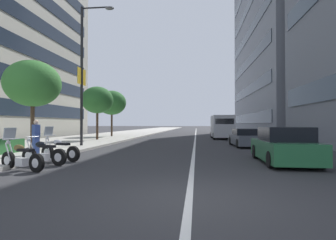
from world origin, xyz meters
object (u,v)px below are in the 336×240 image
at_px(motorcycle_far_end_row, 21,158).
at_px(street_tree_far_plaza, 97,100).
at_px(motorcycle_second_in_row, 59,150).
at_px(street_tree_by_lamp_post, 33,84).
at_px(car_lead_in_lane, 284,146).
at_px(pedestrian_on_plaza, 36,137).
at_px(street_lamp_with_banners, 86,64).
at_px(delivery_van_ahead, 222,126).
at_px(car_mid_block_traffic, 246,138).
at_px(street_tree_mid_sidewalk, 112,103).
at_px(motorcycle_mid_row, 43,154).

xyz_separation_m(motorcycle_far_end_row, street_tree_far_plaza, (15.47, 3.27, 3.40)).
distance_m(motorcycle_second_in_row, street_tree_by_lamp_post, 5.93).
height_order(car_lead_in_lane, street_tree_by_lamp_post, street_tree_by_lamp_post).
distance_m(street_tree_by_lamp_post, pedestrian_on_plaza, 4.24).
bearing_deg(car_lead_in_lane, street_lamp_with_banners, 62.57).
bearing_deg(pedestrian_on_plaza, delivery_van_ahead, 8.57).
distance_m(car_mid_block_traffic, delivery_van_ahead, 9.86).
distance_m(car_lead_in_lane, street_tree_mid_sidewalk, 24.19).
bearing_deg(motorcycle_second_in_row, car_mid_block_traffic, -118.31).
bearing_deg(street_tree_by_lamp_post, street_tree_mid_sidewalk, 2.55).
xyz_separation_m(motorcycle_far_end_row, street_tree_by_lamp_post, (5.81, 3.41, 3.48)).
relative_size(car_lead_in_lane, car_mid_block_traffic, 0.99).
xyz_separation_m(car_lead_in_lane, pedestrian_on_plaza, (0.59, 11.12, 0.30)).
bearing_deg(street_lamp_with_banners, street_tree_mid_sidewalk, 10.97).
xyz_separation_m(motorcycle_mid_row, street_tree_far_plaza, (14.16, 3.28, 3.42)).
distance_m(street_lamp_with_banners, pedestrian_on_plaza, 7.16).
relative_size(street_tree_far_plaza, street_tree_mid_sidewalk, 0.91).
distance_m(delivery_van_ahead, street_lamp_with_banners, 16.29).
relative_size(street_tree_far_plaza, pedestrian_on_plaza, 3.01).
relative_size(motorcycle_second_in_row, street_tree_far_plaza, 0.43).
distance_m(motorcycle_far_end_row, car_lead_in_lane, 9.91).
height_order(car_lead_in_lane, pedestrian_on_plaza, pedestrian_on_plaza).
height_order(car_mid_block_traffic, street_tree_mid_sidewalk, street_tree_mid_sidewalk).
relative_size(motorcycle_mid_row, street_lamp_with_banners, 0.22).
height_order(motorcycle_second_in_row, street_lamp_with_banners, street_lamp_with_banners).
relative_size(motorcycle_far_end_row, motorcycle_mid_row, 0.96).
bearing_deg(street_tree_far_plaza, street_tree_mid_sidewalk, 7.18).
xyz_separation_m(motorcycle_far_end_row, motorcycle_second_in_row, (2.47, -0.04, 0.01)).
bearing_deg(street_tree_by_lamp_post, motorcycle_mid_row, -142.82).
xyz_separation_m(motorcycle_second_in_row, car_mid_block_traffic, (8.43, -9.45, 0.15)).
relative_size(street_tree_by_lamp_post, pedestrian_on_plaza, 3.10).
relative_size(motorcycle_mid_row, street_tree_by_lamp_post, 0.41).
height_order(car_mid_block_traffic, street_tree_far_plaza, street_tree_far_plaza).
distance_m(motorcycle_second_in_row, delivery_van_ahead, 20.21).
bearing_deg(delivery_van_ahead, motorcycle_second_in_row, 154.01).
xyz_separation_m(motorcycle_second_in_row, street_tree_mid_sidewalk, (19.93, 4.19, 3.69)).
relative_size(motorcycle_mid_row, car_lead_in_lane, 0.49).
bearing_deg(street_tree_far_plaza, delivery_van_ahead, -66.43).
height_order(street_lamp_with_banners, street_tree_by_lamp_post, street_lamp_with_banners).
distance_m(motorcycle_mid_row, street_tree_by_lamp_post, 6.65).
bearing_deg(car_lead_in_lane, pedestrian_on_plaza, 88.13).
bearing_deg(street_tree_mid_sidewalk, pedestrian_on_plaza, -172.41).
xyz_separation_m(delivery_van_ahead, street_tree_mid_sidewalk, (1.70, 12.86, 2.80)).
distance_m(street_tree_by_lamp_post, street_tree_far_plaza, 9.66).
bearing_deg(street_tree_mid_sidewalk, motorcycle_second_in_row, -168.14).
bearing_deg(motorcycle_mid_row, street_tree_mid_sidewalk, -65.50).
height_order(motorcycle_far_end_row, motorcycle_second_in_row, motorcycle_second_in_row).
bearing_deg(street_lamp_with_banners, motorcycle_far_end_row, -170.26).
bearing_deg(street_tree_mid_sidewalk, street_tree_by_lamp_post, -177.45).
relative_size(motorcycle_mid_row, pedestrian_on_plaza, 1.27).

